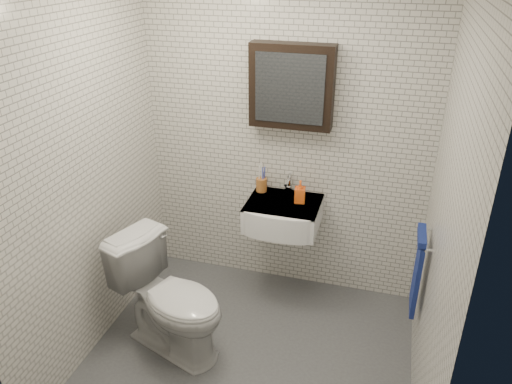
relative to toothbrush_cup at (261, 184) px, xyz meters
The scene contains 9 objects.
ground 1.30m from the toothbrush_cup, 79.79° to the right, with size 2.20×2.00×0.01m, color #494A50.
room_shell 1.08m from the toothbrush_cup, 79.79° to the right, with size 2.22×2.02×2.51m.
washbasin 0.32m from the toothbrush_cup, 40.21° to the right, with size 0.55×0.50×0.20m.
faucet 0.22m from the toothbrush_cup, ahead, with size 0.06×0.20×0.15m.
mirror_cabinet 0.82m from the toothbrush_cup, ahead, with size 0.60×0.15×0.60m.
towel_rail 1.35m from the toothbrush_cup, 25.06° to the right, with size 0.09×0.30×0.58m.
toothbrush_cup is the anchor object (origin of this frame).
soap_bottle 0.35m from the toothbrush_cup, 17.36° to the right, with size 0.08×0.08×0.17m, color #FA551A.
toilet 1.13m from the toothbrush_cup, 111.88° to the right, with size 0.47×0.82×0.84m, color white.
Camera 1 is at (0.78, -2.50, 2.60)m, focal length 35.00 mm.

